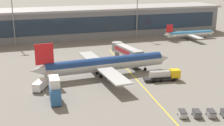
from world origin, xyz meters
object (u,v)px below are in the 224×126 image
object	(u,v)px
baggage_cart_1	(197,114)
baggage_cart_0	(182,114)
commuter_jet_near	(190,34)
lavatory_truck	(40,85)
catering_lift	(55,90)
main_airliner	(105,64)
fuel_tanker	(164,75)
baggage_cart_2	(211,113)

from	to	relation	value
baggage_cart_1	baggage_cart_0	bearing A→B (deg)	163.11
commuter_jet_near	lavatory_truck	bearing A→B (deg)	-148.31
catering_lift	baggage_cart_0	xyz separation A→B (m)	(25.64, -17.02, -2.28)
catering_lift	commuter_jet_near	size ratio (longest dim) A/B	0.24
main_airliner	baggage_cart_1	size ratio (longest dim) A/B	15.36
baggage_cart_1	main_airliner	bearing A→B (deg)	108.32
catering_lift	main_airliner	bearing A→B (deg)	41.64
catering_lift	fuel_tanker	bearing A→B (deg)	9.85
main_airliner	baggage_cart_2	size ratio (longest dim) A/B	15.36
main_airliner	baggage_cart_2	world-z (taller)	main_airliner
catering_lift	commuter_jet_near	distance (m)	92.38
main_airliner	lavatory_truck	distance (m)	21.48
main_airliner	commuter_jet_near	size ratio (longest dim) A/B	1.61
baggage_cart_0	commuter_jet_near	distance (m)	87.49
catering_lift	baggage_cart_1	size ratio (longest dim) A/B	2.32
main_airliner	baggage_cart_1	xyz separation A→B (m)	(11.12, -33.58, -3.01)
main_airliner	fuel_tanker	xyz separation A→B (m)	(15.38, -9.91, -2.05)
lavatory_truck	fuel_tanker	bearing A→B (deg)	-6.02
main_airliner	commuter_jet_near	distance (m)	68.93
baggage_cart_0	baggage_cart_1	bearing A→B (deg)	-16.89
fuel_tanker	commuter_jet_near	bearing A→B (deg)	51.61
main_airliner	fuel_tanker	distance (m)	18.41
fuel_tanker	baggage_cart_2	size ratio (longest dim) A/B	3.70
main_airliner	catering_lift	distance (m)	23.54
commuter_jet_near	baggage_cart_1	bearing A→B (deg)	-120.85
catering_lift	baggage_cart_0	distance (m)	30.86
main_airliner	lavatory_truck	bearing A→B (deg)	-163.32
catering_lift	commuter_jet_near	world-z (taller)	commuter_jet_near
commuter_jet_near	fuel_tanker	bearing A→B (deg)	-128.39
baggage_cart_1	commuter_jet_near	xyz separation A→B (m)	(44.43, 74.38, 1.90)
baggage_cart_1	commuter_jet_near	distance (m)	86.66
baggage_cart_0	baggage_cart_2	world-z (taller)	same
catering_lift	baggage_cart_1	bearing A→B (deg)	-32.02
fuel_tanker	main_airliner	bearing A→B (deg)	147.21
main_airliner	baggage_cart_2	xyz separation A→B (m)	(14.18, -34.51, -3.01)
catering_lift	baggage_cart_0	world-z (taller)	catering_lift
main_airliner	baggage_cart_1	bearing A→B (deg)	-71.68
catering_lift	baggage_cart_1	distance (m)	33.93
catering_lift	lavatory_truck	bearing A→B (deg)	106.80
main_airliner	fuel_tanker	bearing A→B (deg)	-32.79
main_airliner	commuter_jet_near	xyz separation A→B (m)	(55.55, 40.80, -1.11)
lavatory_truck	commuter_jet_near	xyz separation A→B (m)	(76.01, 46.92, 1.26)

